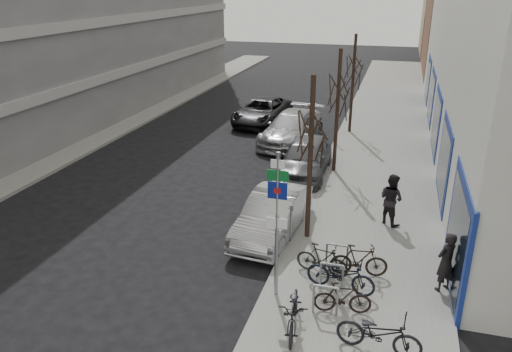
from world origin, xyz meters
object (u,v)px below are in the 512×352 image
Objects in this scene: tree_mid at (339,82)px; tree_near at (312,121)px; bike_rack at (332,274)px; bike_mid_inner at (322,259)px; highway_sign_pole at (277,217)px; meter_mid at (319,164)px; pedestrian_near at (446,262)px; tree_far at (354,60)px; meter_front at (291,220)px; lane_car at (262,111)px; meter_back at (336,129)px; bike_near_right at (343,297)px; parked_car_back at (292,128)px; bike_far_curb at (379,330)px; pedestrian_far at (391,199)px; parked_car_mid at (306,157)px; bike_near_left at (294,309)px; parked_car_front at (273,215)px; bike_far_inner at (359,260)px; bike_mid_curb at (341,271)px.

tree_near is at bearing -90.00° from tree_mid.
bike_rack is 0.83m from bike_mid_inner.
bike_rack is at bearing 23.59° from highway_sign_pole.
meter_mid is 0.74× the size of pedestrian_near.
meter_front is (-0.45, -13.50, -3.19)m from tree_far.
highway_sign_pole is at bearing -68.91° from lane_car.
meter_back is at bearing 91.02° from highway_sign_pole.
bike_near_right is (1.61, -16.83, -3.50)m from tree_far.
parked_car_back reaches higher than bike_near_right.
highway_sign_pole is at bearing -88.98° from meter_back.
bike_far_curb is (3.02, -10.05, -0.17)m from meter_mid.
bike_rack is 4.86m from pedestrian_far.
pedestrian_near reaches higher than parked_car_mid.
tree_mid is at bearing -90.00° from tree_far.
bike_mid_inner is at bearing 76.89° from bike_near_left.
highway_sign_pole is 16.59m from tree_far.
bike_near_left is 6.88m from pedestrian_far.
parked_car_front is at bearing 129.22° from bike_rack.
tree_mid is 3.72× the size of bike_near_right.
pedestrian_near reaches higher than bike_near_left.
tree_near and tree_far have the same top height.
tree_near is 5.91m from bike_near_left.
meter_back is 12.73m from bike_mid_inner.
tree_mid is at bearing -83.58° from meter_back.
meter_mid is 7.33m from bike_far_inner.
lane_car reaches higher than bike_mid_inner.
parked_car_mid is (-1.20, 5.94, -3.27)m from tree_near.
tree_near is 13.00m from tree_far.
bike_mid_inner is 0.96× the size of bike_far_inner.
tree_mid reaches higher than highway_sign_pole.
meter_back is at bearing 79.59° from parked_car_mid.
tree_mid is 9.97m from pedestrian_near.
tree_far is at bearing 89.67° from parked_car_front.
parked_car_back is (-2.35, -0.07, -0.10)m from meter_back.
bike_far_inner is (0.41, 0.89, -0.09)m from bike_mid_curb.
bike_rack is 1.53× the size of bike_near_right.
meter_front is at bearing -91.91° from tree_far.
bike_near_right is 0.86× the size of pedestrian_near.
bike_far_curb is at bearing -77.45° from tree_mid.
meter_front is 1.00× the size of meter_back.
pedestrian_near is (4.13, -2.03, -3.09)m from tree_near.
tree_mid is 6.20m from pedestrian_far.
pedestrian_far reaches higher than bike_far_inner.
lane_car is 2.92× the size of pedestrian_far.
lane_car reaches higher than bike_near_left.
tree_near is 10.98m from meter_back.
lane_car is at bearing 116.76° from parked_car_mid.
bike_mid_curb is 0.39× the size of parked_car_mid.
parked_car_front is (-0.75, 0.54, -0.17)m from meter_front.
meter_back reaches higher than bike_rack.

